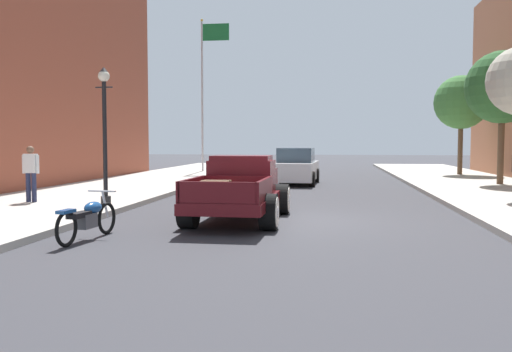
{
  "coord_description": "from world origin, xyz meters",
  "views": [
    {
      "loc": [
        1.11,
        -13.31,
        1.91
      ],
      "look_at": [
        -0.89,
        1.26,
        1.0
      ],
      "focal_mm": 38.43,
      "sensor_mm": 36.0,
      "label": 1
    }
  ],
  "objects_px": {
    "street_tree_second": "(503,87)",
    "pedestrian_sidewalk_left": "(31,170)",
    "street_tree_third": "(461,103)",
    "street_lamp_near": "(105,125)",
    "car_background_white": "(296,167)",
    "flagpole": "(206,78)",
    "hotrod_truck_maroon": "(241,189)",
    "motorcycle_parked": "(88,218)"
  },
  "relations": [
    {
      "from": "street_tree_second",
      "to": "pedestrian_sidewalk_left",
      "type": "bearing_deg",
      "value": -149.78
    },
    {
      "from": "street_tree_third",
      "to": "pedestrian_sidewalk_left",
      "type": "bearing_deg",
      "value": -134.19
    },
    {
      "from": "street_tree_second",
      "to": "street_lamp_near",
      "type": "bearing_deg",
      "value": -144.47
    },
    {
      "from": "street_tree_second",
      "to": "car_background_white",
      "type": "bearing_deg",
      "value": 175.77
    },
    {
      "from": "flagpole",
      "to": "hotrod_truck_maroon",
      "type": "bearing_deg",
      "value": -74.54
    },
    {
      "from": "hotrod_truck_maroon",
      "to": "pedestrian_sidewalk_left",
      "type": "bearing_deg",
      "value": 165.7
    },
    {
      "from": "motorcycle_parked",
      "to": "street_tree_second",
      "type": "bearing_deg",
      "value": 50.29
    },
    {
      "from": "street_lamp_near",
      "to": "street_tree_third",
      "type": "relative_size",
      "value": 0.71
    },
    {
      "from": "pedestrian_sidewalk_left",
      "to": "street_tree_third",
      "type": "distance_m",
      "value": 22.76
    },
    {
      "from": "hotrod_truck_maroon",
      "to": "street_lamp_near",
      "type": "relative_size",
      "value": 1.29
    },
    {
      "from": "car_background_white",
      "to": "street_tree_third",
      "type": "xyz_separation_m",
      "value": [
        8.55,
        6.34,
        3.29
      ]
    },
    {
      "from": "flagpole",
      "to": "car_background_white",
      "type": "bearing_deg",
      "value": -52.5
    },
    {
      "from": "flagpole",
      "to": "motorcycle_parked",
      "type": "bearing_deg",
      "value": -82.81
    },
    {
      "from": "car_background_white",
      "to": "flagpole",
      "type": "relative_size",
      "value": 0.48
    },
    {
      "from": "hotrod_truck_maroon",
      "to": "street_tree_second",
      "type": "distance_m",
      "value": 14.69
    },
    {
      "from": "street_lamp_near",
      "to": "street_tree_third",
      "type": "height_order",
      "value": "street_tree_third"
    },
    {
      "from": "car_background_white",
      "to": "street_tree_second",
      "type": "bearing_deg",
      "value": -4.23
    },
    {
      "from": "motorcycle_parked",
      "to": "car_background_white",
      "type": "xyz_separation_m",
      "value": [
        3.13,
        14.79,
        0.33
      ]
    },
    {
      "from": "motorcycle_parked",
      "to": "hotrod_truck_maroon",
      "type": "bearing_deg",
      "value": 52.9
    },
    {
      "from": "pedestrian_sidewalk_left",
      "to": "hotrod_truck_maroon",
      "type": "bearing_deg",
      "value": -14.3
    },
    {
      "from": "pedestrian_sidewalk_left",
      "to": "street_lamp_near",
      "type": "xyz_separation_m",
      "value": [
        2.44,
        -0.34,
        1.3
      ]
    },
    {
      "from": "motorcycle_parked",
      "to": "flagpole",
      "type": "height_order",
      "value": "flagpole"
    },
    {
      "from": "pedestrian_sidewalk_left",
      "to": "flagpole",
      "type": "height_order",
      "value": "flagpole"
    },
    {
      "from": "car_background_white",
      "to": "street_tree_second",
      "type": "relative_size",
      "value": 0.78
    },
    {
      "from": "flagpole",
      "to": "street_tree_second",
      "type": "relative_size",
      "value": 1.64
    },
    {
      "from": "car_background_white",
      "to": "street_tree_second",
      "type": "height_order",
      "value": "street_tree_second"
    },
    {
      "from": "flagpole",
      "to": "street_tree_third",
      "type": "distance_m",
      "value": 14.7
    },
    {
      "from": "pedestrian_sidewalk_left",
      "to": "motorcycle_parked",
      "type": "bearing_deg",
      "value": -50.74
    },
    {
      "from": "motorcycle_parked",
      "to": "street_tree_third",
      "type": "height_order",
      "value": "street_tree_third"
    },
    {
      "from": "car_background_white",
      "to": "street_lamp_near",
      "type": "distance_m",
      "value": 11.34
    },
    {
      "from": "pedestrian_sidewalk_left",
      "to": "flagpole",
      "type": "xyz_separation_m",
      "value": [
        1.2,
        17.63,
        4.68
      ]
    },
    {
      "from": "street_lamp_near",
      "to": "motorcycle_parked",
      "type": "bearing_deg",
      "value": -70.84
    },
    {
      "from": "hotrod_truck_maroon",
      "to": "flagpole",
      "type": "relative_size",
      "value": 0.54
    },
    {
      "from": "pedestrian_sidewalk_left",
      "to": "street_tree_third",
      "type": "relative_size",
      "value": 0.31
    },
    {
      "from": "street_tree_third",
      "to": "street_tree_second",
      "type": "bearing_deg",
      "value": -89.4
    },
    {
      "from": "pedestrian_sidewalk_left",
      "to": "car_background_white",
      "type": "bearing_deg",
      "value": 53.9
    },
    {
      "from": "car_background_white",
      "to": "street_tree_third",
      "type": "height_order",
      "value": "street_tree_third"
    },
    {
      "from": "street_lamp_near",
      "to": "street_tree_second",
      "type": "xyz_separation_m",
      "value": [
        13.36,
        9.54,
        1.8
      ]
    },
    {
      "from": "street_tree_second",
      "to": "street_tree_third",
      "type": "distance_m",
      "value": 6.98
    },
    {
      "from": "pedestrian_sidewalk_left",
      "to": "flagpole",
      "type": "relative_size",
      "value": 0.18
    },
    {
      "from": "street_tree_third",
      "to": "flagpole",
      "type": "bearing_deg",
      "value": 174.29
    },
    {
      "from": "street_lamp_near",
      "to": "pedestrian_sidewalk_left",
      "type": "bearing_deg",
      "value": 172.17
    }
  ]
}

